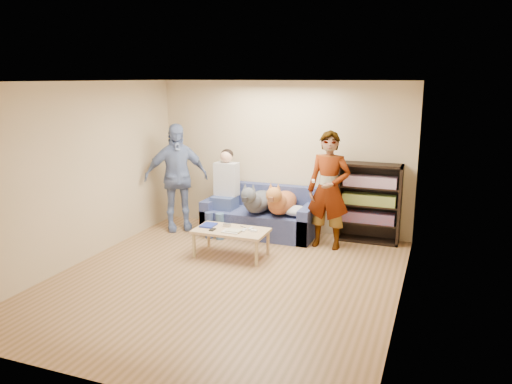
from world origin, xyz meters
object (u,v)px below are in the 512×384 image
at_px(person_standing_left, 176,177).
at_px(dog_tan, 281,202).
at_px(bookshelf, 369,201).
at_px(coffee_table, 231,233).
at_px(sofa, 261,218).
at_px(person_seated, 224,189).
at_px(notebook_blue, 208,225).
at_px(person_standing_right, 329,190).
at_px(dog_gray, 257,201).
at_px(camera_silver, 227,225).

bearing_deg(person_standing_left, dog_tan, -34.48).
bearing_deg(bookshelf, coffee_table, -141.35).
distance_m(sofa, dog_tan, 0.58).
relative_size(person_seated, coffee_table, 1.34).
height_order(person_standing_left, notebook_blue, person_standing_left).
bearing_deg(person_standing_left, person_standing_right, -38.02).
relative_size(person_seated, dog_gray, 1.18).
relative_size(person_standing_left, camera_silver, 17.11).
bearing_deg(bookshelf, person_standing_left, -170.90).
height_order(dog_tan, coffee_table, dog_tan).
bearing_deg(bookshelf, dog_tan, -163.70).
xyz_separation_m(camera_silver, bookshelf, (1.95, 1.34, 0.23)).
xyz_separation_m(person_standing_right, person_seated, (-1.86, 0.16, -0.15)).
bearing_deg(camera_silver, sofa, 82.52).
height_order(camera_silver, person_seated, person_seated).
relative_size(sofa, bookshelf, 1.46).
height_order(person_standing_right, sofa, person_standing_right).
distance_m(person_seated, bookshelf, 2.45).
relative_size(sofa, coffee_table, 1.73).
height_order(dog_tan, bookshelf, bookshelf).
bearing_deg(camera_silver, person_standing_right, 30.72).
xyz_separation_m(dog_gray, bookshelf, (1.78, 0.46, 0.05)).
relative_size(person_standing_right, notebook_blue, 7.13).
height_order(sofa, dog_tan, dog_tan).
relative_size(coffee_table, bookshelf, 0.85).
xyz_separation_m(dog_tan, coffee_table, (-0.44, -1.05, -0.27)).
height_order(sofa, person_seated, person_seated).
bearing_deg(sofa, camera_silver, -97.48).
distance_m(notebook_blue, dog_gray, 1.07).
xyz_separation_m(person_standing_right, bookshelf, (0.57, 0.52, -0.25)).
bearing_deg(coffee_table, person_seated, 118.64).
relative_size(person_standing_right, sofa, 0.98).
bearing_deg(bookshelf, notebook_blue, -147.65).
xyz_separation_m(camera_silver, dog_tan, (0.56, 0.93, 0.20)).
distance_m(person_seated, dog_tan, 1.05).
height_order(person_standing_right, camera_silver, person_standing_right).
relative_size(notebook_blue, dog_tan, 0.22).
xyz_separation_m(person_standing_right, sofa, (-1.23, 0.29, -0.65)).
height_order(person_standing_left, dog_gray, person_standing_left).
bearing_deg(dog_gray, coffee_table, -92.52).
distance_m(sofa, coffee_table, 1.23).
bearing_deg(sofa, person_standing_left, -168.84).
xyz_separation_m(dog_gray, dog_tan, (0.40, 0.06, 0.01)).
bearing_deg(sofa, dog_gray, -85.26).
relative_size(person_standing_left, person_seated, 1.28).
bearing_deg(notebook_blue, bookshelf, 32.35).
height_order(notebook_blue, dog_gray, dog_gray).
relative_size(dog_gray, dog_tan, 1.07).
xyz_separation_m(person_standing_left, bookshelf, (3.27, 0.52, -0.26)).
height_order(notebook_blue, sofa, sofa).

